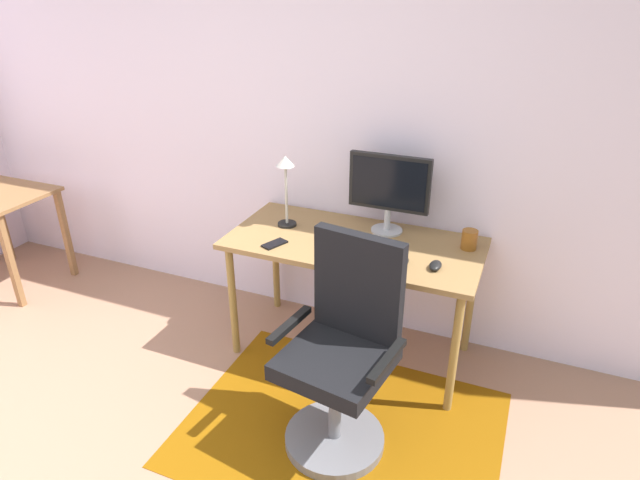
{
  "coord_description": "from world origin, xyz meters",
  "views": [
    {
      "loc": [
        1.4,
        -0.76,
        2.06
      ],
      "look_at": [
        0.44,
        1.54,
        0.84
      ],
      "focal_mm": 30.4,
      "sensor_mm": 36.0,
      "label": 1
    }
  ],
  "objects_px": {
    "computer_mouse": "(435,265)",
    "desk_lamp": "(286,177)",
    "monitor": "(389,187)",
    "office_chair": "(342,361)",
    "coffee_cup": "(469,240)",
    "desk": "(354,253)",
    "keyboard": "(365,258)",
    "cell_phone": "(275,244)"
  },
  "relations": [
    {
      "from": "computer_mouse",
      "to": "desk_lamp",
      "type": "height_order",
      "value": "desk_lamp"
    },
    {
      "from": "monitor",
      "to": "computer_mouse",
      "type": "height_order",
      "value": "monitor"
    },
    {
      "from": "desk_lamp",
      "to": "office_chair",
      "type": "height_order",
      "value": "desk_lamp"
    },
    {
      "from": "monitor",
      "to": "desk_lamp",
      "type": "distance_m",
      "value": 0.58
    },
    {
      "from": "coffee_cup",
      "to": "desk_lamp",
      "type": "relative_size",
      "value": 0.25
    },
    {
      "from": "desk_lamp",
      "to": "office_chair",
      "type": "bearing_deg",
      "value": -49.17
    },
    {
      "from": "desk",
      "to": "office_chair",
      "type": "relative_size",
      "value": 1.33
    },
    {
      "from": "keyboard",
      "to": "coffee_cup",
      "type": "xyz_separation_m",
      "value": [
        0.47,
        0.34,
        0.04
      ]
    },
    {
      "from": "monitor",
      "to": "office_chair",
      "type": "distance_m",
      "value": 1.03
    },
    {
      "from": "office_chair",
      "to": "monitor",
      "type": "bearing_deg",
      "value": 102.27
    },
    {
      "from": "office_chair",
      "to": "desk_lamp",
      "type": "bearing_deg",
      "value": 139.57
    },
    {
      "from": "coffee_cup",
      "to": "keyboard",
      "type": "bearing_deg",
      "value": -144.6
    },
    {
      "from": "desk",
      "to": "cell_phone",
      "type": "xyz_separation_m",
      "value": [
        -0.39,
        -0.21,
        0.08
      ]
    },
    {
      "from": "keyboard",
      "to": "cell_phone",
      "type": "xyz_separation_m",
      "value": [
        -0.51,
        -0.02,
        -0.0
      ]
    },
    {
      "from": "desk",
      "to": "keyboard",
      "type": "bearing_deg",
      "value": -56.16
    },
    {
      "from": "desk_lamp",
      "to": "office_chair",
      "type": "relative_size",
      "value": 0.4
    },
    {
      "from": "desk",
      "to": "keyboard",
      "type": "xyz_separation_m",
      "value": [
        0.13,
        -0.19,
        0.08
      ]
    },
    {
      "from": "computer_mouse",
      "to": "keyboard",
      "type": "bearing_deg",
      "value": -172.29
    },
    {
      "from": "keyboard",
      "to": "computer_mouse",
      "type": "height_order",
      "value": "computer_mouse"
    },
    {
      "from": "desk",
      "to": "monitor",
      "type": "distance_m",
      "value": 0.42
    },
    {
      "from": "desk",
      "to": "monitor",
      "type": "xyz_separation_m",
      "value": [
        0.13,
        0.19,
        0.35
      ]
    },
    {
      "from": "monitor",
      "to": "cell_phone",
      "type": "height_order",
      "value": "monitor"
    },
    {
      "from": "desk",
      "to": "monitor",
      "type": "relative_size",
      "value": 3.06
    },
    {
      "from": "computer_mouse",
      "to": "desk_lamp",
      "type": "distance_m",
      "value": 0.98
    },
    {
      "from": "desk",
      "to": "coffee_cup",
      "type": "xyz_separation_m",
      "value": [
        0.6,
        0.15,
        0.13
      ]
    },
    {
      "from": "keyboard",
      "to": "coffee_cup",
      "type": "height_order",
      "value": "coffee_cup"
    },
    {
      "from": "desk",
      "to": "keyboard",
      "type": "height_order",
      "value": "keyboard"
    },
    {
      "from": "keyboard",
      "to": "coffee_cup",
      "type": "bearing_deg",
      "value": 35.4
    },
    {
      "from": "monitor",
      "to": "computer_mouse",
      "type": "relative_size",
      "value": 4.4
    },
    {
      "from": "cell_phone",
      "to": "desk_lamp",
      "type": "bearing_deg",
      "value": 123.4
    },
    {
      "from": "keyboard",
      "to": "desk_lamp",
      "type": "xyz_separation_m",
      "value": [
        -0.56,
        0.24,
        0.29
      ]
    },
    {
      "from": "desk",
      "to": "cell_phone",
      "type": "bearing_deg",
      "value": -151.6
    },
    {
      "from": "coffee_cup",
      "to": "office_chair",
      "type": "height_order",
      "value": "office_chair"
    },
    {
      "from": "computer_mouse",
      "to": "desk",
      "type": "bearing_deg",
      "value": 163.83
    },
    {
      "from": "coffee_cup",
      "to": "desk_lamp",
      "type": "bearing_deg",
      "value": -174.62
    },
    {
      "from": "desk_lamp",
      "to": "cell_phone",
      "type": "bearing_deg",
      "value": -79.27
    },
    {
      "from": "desk",
      "to": "computer_mouse",
      "type": "distance_m",
      "value": 0.51
    },
    {
      "from": "coffee_cup",
      "to": "cell_phone",
      "type": "height_order",
      "value": "coffee_cup"
    },
    {
      "from": "coffee_cup",
      "to": "monitor",
      "type": "bearing_deg",
      "value": 174.39
    },
    {
      "from": "cell_phone",
      "to": "coffee_cup",
      "type": "bearing_deg",
      "value": 42.64
    },
    {
      "from": "monitor",
      "to": "office_chair",
      "type": "bearing_deg",
      "value": -86.47
    },
    {
      "from": "cell_phone",
      "to": "computer_mouse",
      "type": "bearing_deg",
      "value": 27.26
    }
  ]
}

